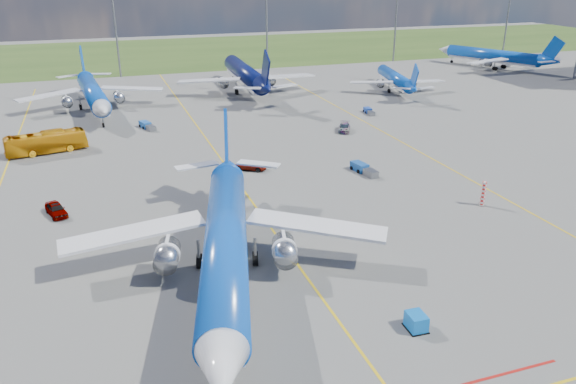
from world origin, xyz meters
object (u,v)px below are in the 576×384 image
object	(u,v)px
bg_jet_nnw	(95,111)
bg_jet_ne	(395,90)
bg_jet_ene	(491,68)
baggage_tug_e	(369,111)
service_car_b	(251,166)
warning_post	(483,194)
apron_bus	(46,142)
baggage_tug_c	(147,126)
service_car_c	(344,128)
main_airliner	(227,280)
bg_jet_n	(246,91)
baggage_tug_w	(363,169)
uld_container	(416,322)
service_car_a	(56,209)

from	to	relation	value
bg_jet_nnw	bg_jet_ne	distance (m)	66.30
bg_jet_ene	baggage_tug_e	bearing A→B (deg)	9.62
bg_jet_nnw	baggage_tug_e	distance (m)	54.34
bg_jet_ene	baggage_tug_e	xyz separation A→B (m)	(-56.35, -36.24, 0.44)
bg_jet_ene	service_car_b	distance (m)	105.80
warning_post	apron_bus	bearing A→B (deg)	142.42
bg_jet_nnw	apron_bus	bearing A→B (deg)	-111.24
bg_jet_ne	baggage_tug_c	size ratio (longest dim) A/B	6.20
service_car_c	baggage_tug_e	size ratio (longest dim) A/B	1.08
bg_jet_nnw	main_airliner	bearing A→B (deg)	-87.01
bg_jet_n	bg_jet_ne	distance (m)	34.54
main_airliner	bg_jet_nnw	bearing A→B (deg)	111.79
service_car_c	baggage_tug_c	bearing A→B (deg)	-174.30
warning_post	baggage_tug_w	bearing A→B (deg)	119.35
main_airliner	uld_container	size ratio (longest dim) A/B	25.36
main_airliner	apron_bus	xyz separation A→B (m)	(-17.61, 46.19, 1.66)
bg_jet_ne	baggage_tug_e	size ratio (longest dim) A/B	7.13
baggage_tug_w	baggage_tug_c	xyz separation A→B (m)	(-26.19, 33.18, -0.03)
apron_bus	service_car_c	xyz separation A→B (m)	(48.43, -3.74, -0.98)
baggage_tug_c	main_airliner	bearing A→B (deg)	-105.56
main_airliner	apron_bus	bearing A→B (deg)	124.70
bg_jet_ne	main_airliner	size ratio (longest dim) A/B	0.71
bg_jet_ene	baggage_tug_e	distance (m)	67.00
bg_jet_n	bg_jet_ne	world-z (taller)	bg_jet_n
warning_post	service_car_c	distance (m)	35.37
warning_post	baggage_tug_c	bearing A→B (deg)	125.70
baggage_tug_c	service_car_a	bearing A→B (deg)	-128.83
uld_container	service_car_c	xyz separation A→B (m)	(18.34, 54.57, -0.00)
apron_bus	baggage_tug_c	world-z (taller)	apron_bus
bg_jet_n	service_car_c	world-z (taller)	bg_jet_n
baggage_tug_c	baggage_tug_e	size ratio (longest dim) A/B	1.15
main_airliner	service_car_a	size ratio (longest dim) A/B	9.94
baggage_tug_w	baggage_tug_e	size ratio (longest dim) A/B	1.22
bg_jet_ne	service_car_c	world-z (taller)	bg_jet_ne
main_airliner	apron_bus	size ratio (longest dim) A/B	3.62
baggage_tug_w	bg_jet_nnw	bearing A→B (deg)	115.43
baggage_tug_e	main_airliner	bearing A→B (deg)	-119.16
bg_jet_ene	service_car_b	xyz separation A→B (m)	(-86.88, -60.38, 0.61)
apron_bus	warning_post	bearing A→B (deg)	-139.63
bg_jet_nnw	service_car_c	distance (m)	50.47
baggage_tug_w	baggage_tug_c	size ratio (longest dim) A/B	1.06
bg_jet_ene	service_car_a	world-z (taller)	bg_jet_ene
warning_post	uld_container	xyz separation A→B (m)	(-20.62, -19.28, -0.82)
bg_jet_nnw	baggage_tug_e	bearing A→B (deg)	-25.90
baggage_tug_c	apron_bus	bearing A→B (deg)	-167.30
apron_bus	bg_jet_n	bearing A→B (deg)	-61.73
bg_jet_n	service_car_c	bearing A→B (deg)	103.58
warning_post	bg_jet_ene	bearing A→B (deg)	51.95
warning_post	bg_jet_nnw	bearing A→B (deg)	123.65
service_car_a	baggage_tug_c	size ratio (longest dim) A/B	0.87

